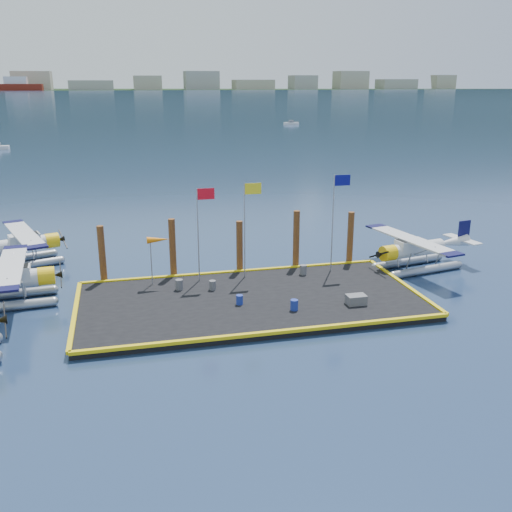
{
  "coord_description": "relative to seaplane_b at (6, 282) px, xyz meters",
  "views": [
    {
      "loc": [
        -7.05,
        -30.82,
        12.73
      ],
      "look_at": [
        0.83,
        2.0,
        2.36
      ],
      "focal_mm": 40.0,
      "sensor_mm": 36.0,
      "label": 1
    }
  ],
  "objects": [
    {
      "name": "flagpole_red",
      "position": [
        11.71,
        0.5,
        2.99
      ],
      "size": [
        1.14,
        0.08,
        6.0
      ],
      "color": "#97989F",
      "rests_on": "dock"
    },
    {
      "name": "drum_5",
      "position": [
        12.06,
        -1.35,
        -0.71
      ],
      "size": [
        0.41,
        0.41,
        0.58
      ],
      "primitive_type": "cylinder",
      "color": "#535358",
      "rests_on": "dock"
    },
    {
      "name": "drum_0",
      "position": [
        10.06,
        -0.86,
        -0.68
      ],
      "size": [
        0.46,
        0.46,
        0.65
      ],
      "primitive_type": "cylinder",
      "color": "#535358",
      "rests_on": "dock"
    },
    {
      "name": "seaplane_b",
      "position": [
        0.0,
        0.0,
        0.0
      ],
      "size": [
        8.25,
        9.1,
        3.23
      ],
      "rotation": [
        0.0,
        0.0,
        -1.49
      ],
      "color": "gray",
      "rests_on": "ground"
    },
    {
      "name": "drum_1",
      "position": [
        15.99,
        -5.68,
        -0.7
      ],
      "size": [
        0.43,
        0.43,
        0.61
      ],
      "primitive_type": "cylinder",
      "color": "navy",
      "rests_on": "dock"
    },
    {
      "name": "piling_4",
      "position": [
        22.5,
        2.1,
        0.6
      ],
      "size": [
        0.44,
        0.44,
        4.0
      ],
      "primitive_type": "cylinder",
      "color": "#4E2A16",
      "rests_on": "ground"
    },
    {
      "name": "piling_3",
      "position": [
        18.5,
        2.1,
        0.75
      ],
      "size": [
        0.44,
        0.44,
        4.3
      ],
      "primitive_type": "cylinder",
      "color": "#4E2A16",
      "rests_on": "ground"
    },
    {
      "name": "flagpole_blue",
      "position": [
        20.7,
        0.5,
        3.28
      ],
      "size": [
        1.14,
        0.08,
        6.5
      ],
      "color": "#97989F",
      "rests_on": "dock"
    },
    {
      "name": "piling_0",
      "position": [
        5.5,
        2.1,
        0.6
      ],
      "size": [
        0.44,
        0.44,
        4.0
      ],
      "primitive_type": "cylinder",
      "color": "#4E2A16",
      "rests_on": "ground"
    },
    {
      "name": "dock_bumpers",
      "position": [
        14.0,
        -3.3,
        -0.91
      ],
      "size": [
        20.25,
        10.25,
        0.18
      ],
      "primitive_type": null,
      "color": "gold",
      "rests_on": "dock"
    },
    {
      "name": "ground",
      "position": [
        14.0,
        -3.3,
        -1.4
      ],
      "size": [
        4000.0,
        4000.0,
        0.0
      ],
      "primitive_type": "plane",
      "color": "#162944",
      "rests_on": "ground"
    },
    {
      "name": "crate",
      "position": [
        19.73,
        -5.66,
        -0.73
      ],
      "size": [
        1.11,
        0.74,
        0.56
      ],
      "primitive_type": "cube",
      "color": "#535358",
      "rests_on": "dock"
    },
    {
      "name": "drum_4",
      "position": [
        18.41,
        0.11,
        -0.68
      ],
      "size": [
        0.45,
        0.45,
        0.64
      ],
      "primitive_type": "cylinder",
      "color": "#535358",
      "rests_on": "dock"
    },
    {
      "name": "flagpole_yellow",
      "position": [
        14.71,
        0.5,
        3.11
      ],
      "size": [
        1.14,
        0.08,
        6.2
      ],
      "color": "#97989F",
      "rests_on": "dock"
    },
    {
      "name": "piling_1",
      "position": [
        10.0,
        2.1,
        0.7
      ],
      "size": [
        0.44,
        0.44,
        4.2
      ],
      "primitive_type": "cylinder",
      "color": "#4E2A16",
      "rests_on": "ground"
    },
    {
      "name": "seaplane_c",
      "position": [
        -0.35,
        7.8,
        -0.02
      ],
      "size": [
        8.33,
        8.88,
        3.19
      ],
      "rotation": [
        0.0,
        0.0,
        -1.24
      ],
      "color": "gray",
      "rests_on": "ground"
    },
    {
      "name": "far_backdrop",
      "position": [
        253.91,
        1734.22,
        8.04
      ],
      "size": [
        3050.0,
        2050.0,
        810.0
      ],
      "color": "black",
      "rests_on": "ground"
    },
    {
      "name": "dock",
      "position": [
        14.0,
        -3.3,
        -1.2
      ],
      "size": [
        20.0,
        10.0,
        0.4
      ],
      "primitive_type": "cube",
      "color": "black",
      "rests_on": "ground"
    },
    {
      "name": "drum_3",
      "position": [
        13.18,
        -4.11,
        -0.73
      ],
      "size": [
        0.39,
        0.39,
        0.56
      ],
      "primitive_type": "cylinder",
      "color": "navy",
      "rests_on": "dock"
    },
    {
      "name": "seaplane_d",
      "position": [
        26.55,
        0.31,
        -0.04
      ],
      "size": [
        8.14,
        8.87,
        3.14
      ],
      "rotation": [
        0.0,
        0.0,
        1.77
      ],
      "color": "gray",
      "rests_on": "ground"
    },
    {
      "name": "piling_2",
      "position": [
        14.5,
        2.1,
        0.5
      ],
      "size": [
        0.44,
        0.44,
        3.8
      ],
      "primitive_type": "cylinder",
      "color": "#4E2A16",
      "rests_on": "ground"
    },
    {
      "name": "windsock",
      "position": [
        8.98,
        0.5,
        1.82
      ],
      "size": [
        1.4,
        0.44,
        3.12
      ],
      "color": "#97989F",
      "rests_on": "dock"
    }
  ]
}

